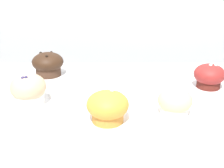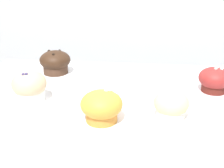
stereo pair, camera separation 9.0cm
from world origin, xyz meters
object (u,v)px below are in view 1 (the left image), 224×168
muffin_back_left (209,76)px  muffin_front_right (28,90)px  muffin_back_right (175,102)px  muffin_front_center (107,107)px  muffin_front_left (48,64)px  serving_plate (84,90)px

muffin_back_left → muffin_front_right: bearing=-167.1°
muffin_back_right → muffin_front_center: bearing=-168.5°
muffin_front_center → muffin_front_left: 0.40m
muffin_front_left → serving_plate: size_ratio=0.50×
muffin_back_right → muffin_front_left: bearing=142.1°
serving_plate → muffin_front_center: bearing=-68.6°
muffin_back_right → serving_plate: muffin_back_right is taller
muffin_front_center → muffin_front_left: bearing=122.4°
muffin_back_right → muffin_front_left: size_ratio=0.83×
muffin_back_left → serving_plate: muffin_back_left is taller
muffin_back_right → serving_plate: (-0.25, 0.15, -0.03)m
serving_plate → muffin_front_right: bearing=-148.6°
muffin_front_right → serving_plate: size_ratio=0.46×
muffin_front_center → serving_plate: size_ratio=0.49×
muffin_front_center → muffin_front_right: 0.24m
muffin_front_right → muffin_back_right: bearing=-9.3°
muffin_front_center → muffin_front_right: (-0.22, 0.10, 0.00)m
muffin_front_left → muffin_front_center: bearing=-57.6°
muffin_back_right → serving_plate: 0.29m
serving_plate → muffin_front_left: bearing=133.5°
muffin_front_right → muffin_front_center: bearing=-24.3°
muffin_front_right → serving_plate: bearing=31.4°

